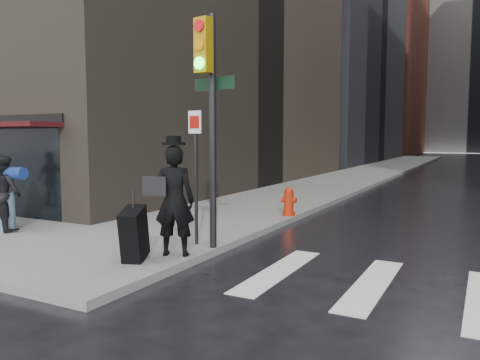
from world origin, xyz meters
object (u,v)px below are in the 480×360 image
at_px(man_jeans, 4,193).
at_px(fire_hydrant, 289,203).
at_px(man_overcoat, 166,205).
at_px(traffic_light, 207,99).

relative_size(man_jeans, fire_hydrant, 2.21).
bearing_deg(fire_hydrant, man_overcoat, -93.07).
height_order(man_jeans, traffic_light, traffic_light).
relative_size(man_overcoat, traffic_light, 0.50).
distance_m(man_overcoat, traffic_light, 2.19).
bearing_deg(traffic_light, man_overcoat, -99.43).
distance_m(man_overcoat, man_jeans, 4.80).
bearing_deg(fire_hydrant, traffic_light, -89.44).
bearing_deg(man_overcoat, traffic_light, -132.18).
xyz_separation_m(man_overcoat, man_jeans, (-4.79, 0.18, -0.06)).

